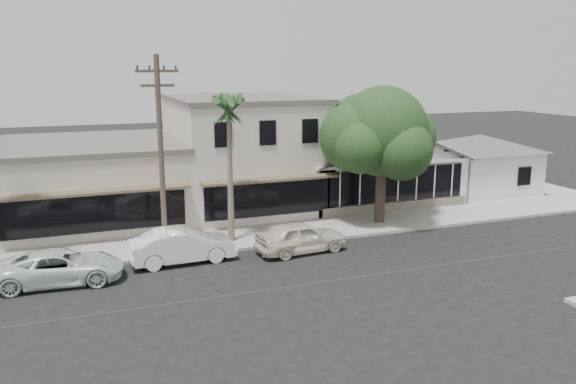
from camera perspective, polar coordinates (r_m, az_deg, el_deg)
name	(u,v)px	position (r m, az deg, el deg)	size (l,w,h in m)	color
ground	(399,271)	(24.49, 11.20, -7.90)	(140.00, 140.00, 0.00)	black
sidewalk_north	(182,244)	(27.81, -10.71, -5.21)	(90.00, 3.50, 0.15)	#9E9991
corner_shop	(365,159)	(36.74, 7.87, 3.30)	(10.40, 8.60, 5.10)	white
side_cottage	(478,171)	(40.67, 18.72, 2.05)	(6.00, 6.00, 3.00)	white
row_building_near	(242,154)	(34.59, -4.70, 3.87)	(8.00, 10.00, 6.50)	beige
row_building_midnear	(88,183)	(33.52, -19.63, 0.89)	(10.00, 10.00, 4.20)	beige
utility_pole	(161,153)	(25.10, -12.78, 3.85)	(1.80, 0.24, 9.00)	brown
car_0	(301,237)	(26.19, 1.33, -4.59)	(1.73, 4.30, 1.46)	silver
car_1	(182,246)	(25.30, -10.67, -5.38)	(1.61, 4.63, 1.52)	white
car_2	(61,267)	(24.32, -22.10, -7.07)	(2.23, 4.84, 1.34)	silver
shade_tree	(379,134)	(30.59, 9.27, 5.84)	(6.80, 6.15, 7.54)	#47382B
palm_east	(229,110)	(26.57, -6.05, 8.29)	(2.72, 2.72, 7.58)	#726651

